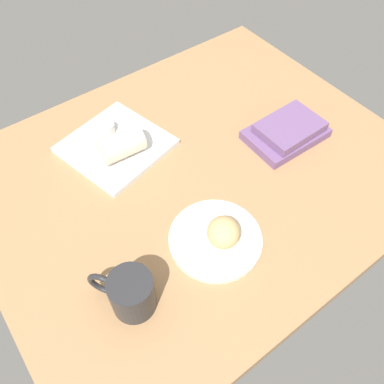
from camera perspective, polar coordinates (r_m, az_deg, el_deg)
dining_table at (r=106.22cm, az=0.63°, el=2.56°), size 110.00×90.00×4.00cm
round_plate at (r=91.74cm, az=3.34°, el=-6.75°), size 21.35×21.35×1.40cm
scone_pastry at (r=88.29cm, az=4.52°, el=-5.74°), size 10.54×10.63×6.34cm
square_plate at (r=111.19cm, az=-10.77°, el=6.50°), size 29.64×29.64×1.60cm
sauce_cup at (r=113.41cm, az=-12.19°, el=8.96°), size 4.84×4.84×2.80cm
breakfast_wrap at (r=105.20cm, az=-10.06°, el=6.66°), size 11.83×7.66×6.94cm
book_stack at (r=114.03cm, az=13.41°, el=8.42°), size 21.55×15.00×5.17cm
coffee_mug at (r=81.96cm, az=-8.79°, el=-14.03°), size 10.56×12.87×9.92cm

